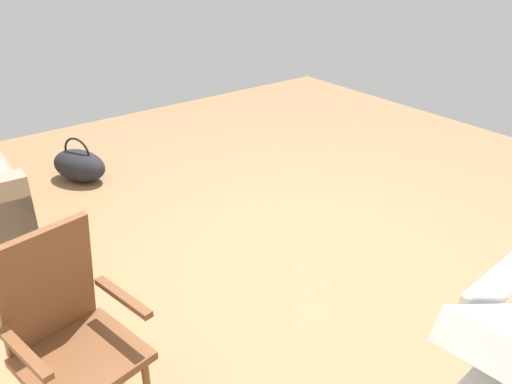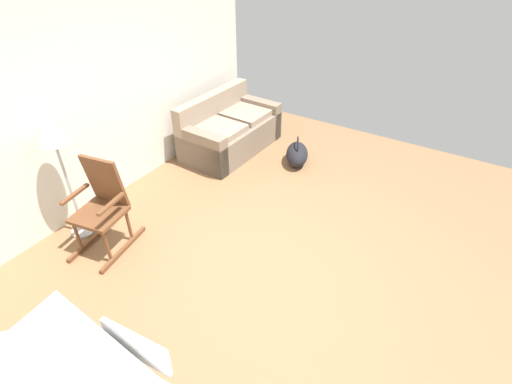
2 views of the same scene
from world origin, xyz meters
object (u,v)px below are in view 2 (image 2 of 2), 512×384
object	(u,v)px
couch	(230,131)
floor_lamp	(53,138)
duffel_bag	(297,154)
rocking_chair	(103,206)

from	to	relation	value
couch	floor_lamp	size ratio (longest dim) A/B	1.10
duffel_bag	couch	bearing A→B (deg)	98.66
duffel_bag	rocking_chair	bearing A→B (deg)	159.74
duffel_bag	floor_lamp	bearing A→B (deg)	152.71
couch	rocking_chair	world-z (taller)	rocking_chair
couch	rocking_chair	bearing A→B (deg)	-177.32
couch	duffel_bag	distance (m)	1.12
couch	duffel_bag	xyz separation A→B (m)	(0.17, -1.10, -0.15)
couch	rocking_chair	xyz separation A→B (m)	(-2.49, -0.12, 0.20)
floor_lamp	duffel_bag	distance (m)	3.24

